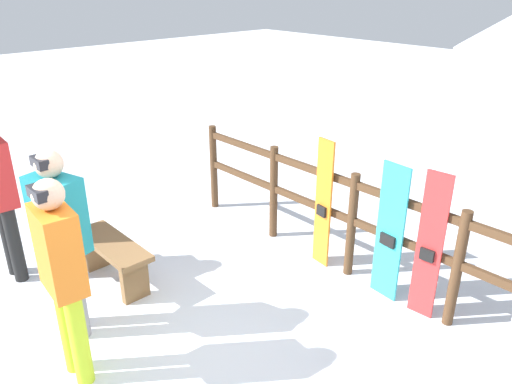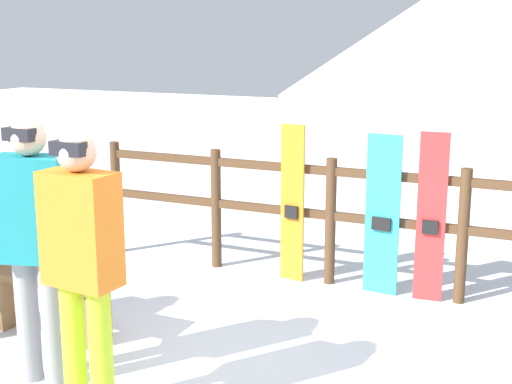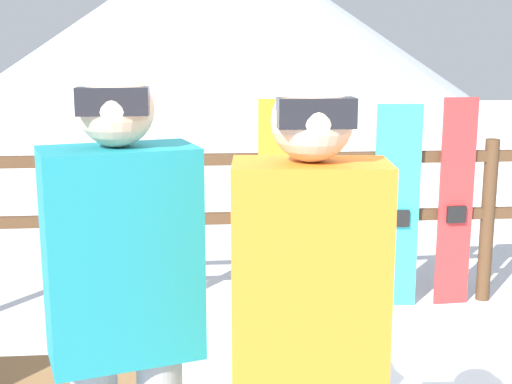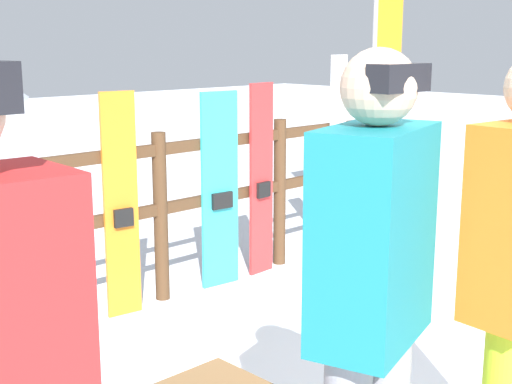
# 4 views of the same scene
# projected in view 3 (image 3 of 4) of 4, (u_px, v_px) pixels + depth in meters

# --- Properties ---
(mountain_backdrop) EXTENTS (18.00, 18.00, 6.00)m
(mountain_backdrop) POSITION_uv_depth(u_px,v_px,m) (221.00, 11.00, 26.04)
(mountain_backdrop) COLOR #B2BCD1
(mountain_backdrop) RESTS_ON ground
(fence) EXTENTS (4.90, 0.10, 1.20)m
(fence) POSITION_uv_depth(u_px,v_px,m) (325.00, 210.00, 5.06)
(fence) COLOR #4C331E
(fence) RESTS_ON ground
(person_orange) EXTENTS (0.47, 0.28, 1.78)m
(person_orange) POSITION_uv_depth(u_px,v_px,m) (309.00, 330.00, 2.12)
(person_orange) COLOR #B7D826
(person_orange) RESTS_ON ground
(person_teal) EXTENTS (0.53, 0.39, 1.79)m
(person_teal) POSITION_uv_depth(u_px,v_px,m) (124.00, 306.00, 2.30)
(person_teal) COLOR gray
(person_teal) RESTS_ON ground
(snowboard_orange) EXTENTS (0.24, 0.08, 1.50)m
(snowboard_orange) POSITION_uv_depth(u_px,v_px,m) (275.00, 207.00, 4.96)
(snowboard_orange) COLOR orange
(snowboard_orange) RESTS_ON ground
(snowboard_cyan) EXTENTS (0.32, 0.08, 1.46)m
(snowboard_cyan) POSITION_uv_depth(u_px,v_px,m) (396.00, 208.00, 5.04)
(snowboard_cyan) COLOR #2DBFCC
(snowboard_cyan) RESTS_ON ground
(snowboard_red) EXTENTS (0.25, 0.07, 1.50)m
(snowboard_red) POSITION_uv_depth(u_px,v_px,m) (456.00, 204.00, 5.07)
(snowboard_red) COLOR red
(snowboard_red) RESTS_ON ground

